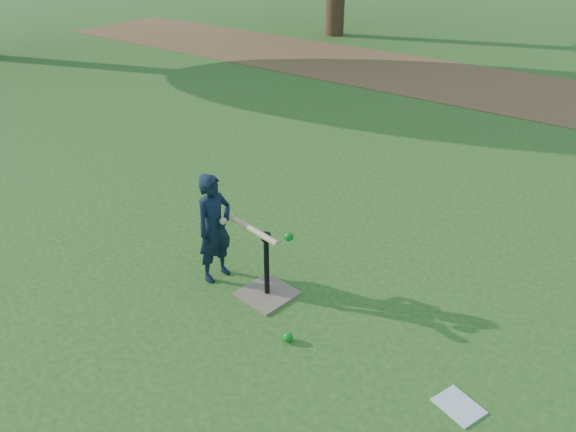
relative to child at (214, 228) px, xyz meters
The scene contains 7 objects.
ground 0.85m from the child, 12.26° to the left, with size 80.00×80.00×0.00m, color #285116.
dirt_strip 7.69m from the child, 85.00° to the left, with size 24.00×3.00×0.01m, color brown.
child is the anchor object (origin of this frame).
wiffle_ball_ground 1.19m from the child, 16.88° to the right, with size 0.08×0.08×0.08m, color #0B7E19.
clipboard 2.42m from the child, ahead, with size 0.30×0.23×0.01m, color silver.
batting_tee 0.67m from the child, ahead, with size 0.48×0.48×0.61m.
swing_action 0.46m from the child, ahead, with size 0.66×0.23×0.08m.
Camera 1 is at (2.41, -3.14, 2.94)m, focal length 35.00 mm.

